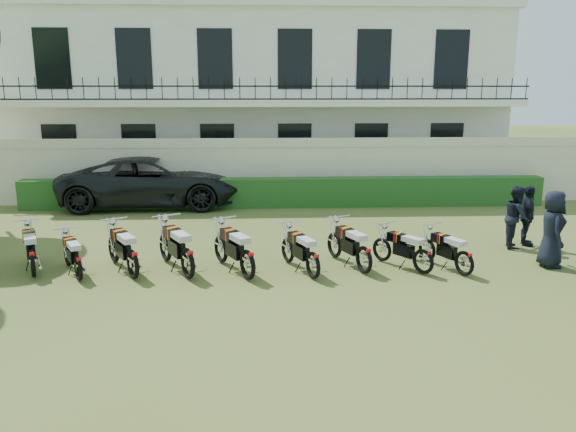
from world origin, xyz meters
name	(u,v)px	position (x,y,z in m)	size (l,w,h in m)	color
ground	(254,273)	(0.00, 0.00, 0.00)	(100.00, 100.00, 0.00)	#435522
perimeter_wall	(256,170)	(0.00, 8.00, 1.17)	(30.00, 0.35, 2.30)	beige
hedge	(285,193)	(1.00, 7.20, 0.50)	(18.00, 0.60, 1.00)	#1F4D1B
building	(256,95)	(0.00, 13.96, 3.71)	(20.40, 9.60, 7.40)	white
motorcycle_1	(32,257)	(-4.78, -0.07, 0.48)	(0.92, 1.80, 1.05)	black
motorcycle_2	(78,262)	(-3.72, -0.34, 0.43)	(0.91, 1.56, 0.94)	black
motorcycle_3	(132,257)	(-2.58, -0.29, 0.51)	(1.11, 1.79, 1.10)	black
motorcycle_4	(187,256)	(-1.41, -0.34, 0.54)	(1.11, 1.93, 1.16)	black
motorcycle_5	(247,257)	(-0.13, -0.46, 0.52)	(1.06, 1.88, 1.12)	black
motorcycle_6	(313,259)	(1.28, -0.46, 0.47)	(0.86, 1.76, 1.02)	black
motorcycle_7	(364,253)	(2.43, -0.17, 0.49)	(0.89, 1.84, 1.06)	black
motorcycle_8	(424,255)	(3.73, -0.27, 0.45)	(1.10, 1.49, 0.97)	black
motorcycle_9	(465,257)	(4.59, -0.42, 0.44)	(0.86, 1.60, 0.95)	black
suv	(152,182)	(-3.62, 7.58, 0.86)	(2.84, 6.17, 1.71)	black
officer_3	(552,229)	(6.82, 0.21, 0.89)	(0.87, 0.57, 1.78)	black
officer_4	(517,217)	(6.72, 1.80, 0.81)	(0.78, 0.61, 1.61)	black
officer_5	(527,216)	(7.10, 1.99, 0.79)	(0.93, 0.39, 1.58)	black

